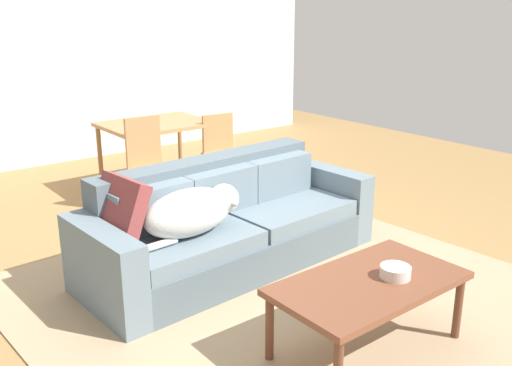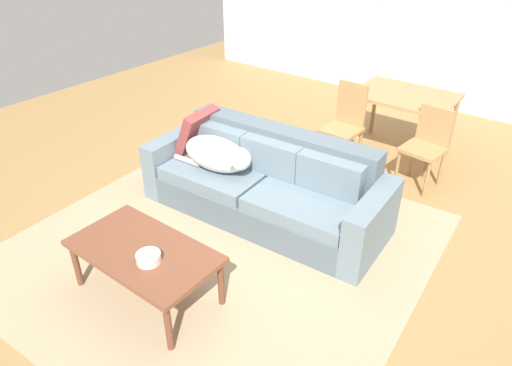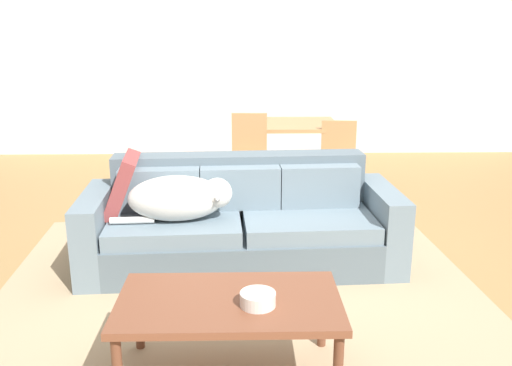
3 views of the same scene
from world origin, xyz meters
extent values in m
plane|color=#9A7645|center=(0.00, 0.00, 0.00)|extent=(10.00, 10.00, 0.00)
cube|color=silver|center=(0.00, 4.00, 1.35)|extent=(8.00, 0.12, 2.70)
cube|color=tan|center=(-0.13, -0.61, 0.01)|extent=(3.55, 3.58, 0.01)
cube|color=slate|center=(-0.13, 0.02, 0.15)|extent=(2.05, 0.99, 0.30)
cube|color=slate|center=(-0.63, -0.01, 0.36)|extent=(1.02, 0.90, 0.12)
cube|color=slate|center=(0.37, 0.05, 0.36)|extent=(1.02, 0.90, 0.12)
cube|color=slate|center=(-0.15, 0.34, 0.62)|extent=(2.01, 0.35, 0.39)
cube|color=slate|center=(-0.76, 0.12, 0.59)|extent=(0.62, 0.19, 0.33)
cube|color=slate|center=(-0.14, 0.15, 0.59)|extent=(0.62, 0.19, 0.33)
cube|color=slate|center=(0.48, 0.19, 0.59)|extent=(0.62, 0.19, 0.33)
cube|color=slate|center=(-1.23, -0.04, 0.30)|extent=(0.24, 0.89, 0.60)
cube|color=slate|center=(0.97, 0.08, 0.30)|extent=(0.24, 0.89, 0.60)
ellipsoid|color=silver|center=(-0.60, -0.12, 0.59)|extent=(0.72, 0.39, 0.33)
sphere|color=silver|center=(-0.31, -0.12, 0.63)|extent=(0.22, 0.22, 0.22)
cone|color=#A0A09B|center=(-0.30, -0.22, 0.62)|extent=(0.11, 0.13, 0.10)
cylinder|color=silver|center=(-0.92, -0.20, 0.45)|extent=(0.32, 0.07, 0.05)
cube|color=brown|center=(-1.04, 0.08, 0.64)|extent=(0.32, 0.50, 0.48)
cube|color=brown|center=(-0.19, -1.40, 0.43)|extent=(1.15, 0.64, 0.04)
cylinder|color=brown|center=(-0.71, -1.14, 0.21)|extent=(0.05, 0.05, 0.41)
cylinder|color=brown|center=(0.33, -1.14, 0.21)|extent=(0.05, 0.05, 0.41)
cylinder|color=silver|center=(-0.04, -1.47, 0.49)|extent=(0.18, 0.18, 0.07)
cube|color=#B18150|center=(0.37, 2.11, 0.74)|extent=(1.12, 0.85, 0.04)
cylinder|color=#966E44|center=(-0.14, 1.73, 0.36)|extent=(0.05, 0.05, 0.72)
cylinder|color=#966E44|center=(0.88, 1.73, 0.36)|extent=(0.05, 0.05, 0.72)
cylinder|color=#966E44|center=(-0.14, 2.49, 0.36)|extent=(0.05, 0.05, 0.72)
cylinder|color=#966E44|center=(0.88, 2.49, 0.36)|extent=(0.05, 0.05, 0.72)
cube|color=#B18150|center=(-0.06, 1.43, 0.43)|extent=(0.42, 0.42, 0.04)
cube|color=#B18150|center=(-0.05, 1.61, 0.70)|extent=(0.36, 0.05, 0.50)
cylinder|color=#9F7448|center=(-0.24, 1.26, 0.21)|extent=(0.04, 0.04, 0.41)
cylinder|color=#9F7448|center=(0.10, 1.25, 0.21)|extent=(0.04, 0.04, 0.41)
cylinder|color=#9F7448|center=(-0.22, 1.60, 0.21)|extent=(0.04, 0.04, 0.41)
cylinder|color=#9F7448|center=(0.12, 1.59, 0.21)|extent=(0.04, 0.04, 0.41)
cube|color=#B18150|center=(0.86, 1.51, 0.44)|extent=(0.44, 0.44, 0.04)
cube|color=#B18150|center=(0.88, 1.69, 0.66)|extent=(0.36, 0.08, 0.40)
cylinder|color=#9F7448|center=(0.68, 1.36, 0.21)|extent=(0.04, 0.04, 0.42)
cylinder|color=#9F7448|center=(1.01, 1.32, 0.21)|extent=(0.04, 0.04, 0.42)
cylinder|color=#9F7448|center=(0.71, 1.69, 0.21)|extent=(0.04, 0.04, 0.42)
cylinder|color=#9F7448|center=(1.05, 1.66, 0.21)|extent=(0.04, 0.04, 0.42)
camera|label=1|loc=(-2.54, -3.33, 1.96)|focal=39.93mm
camera|label=2|loc=(2.11, -3.04, 2.64)|focal=32.50mm
camera|label=3|loc=(-0.11, -3.93, 1.79)|focal=38.40mm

